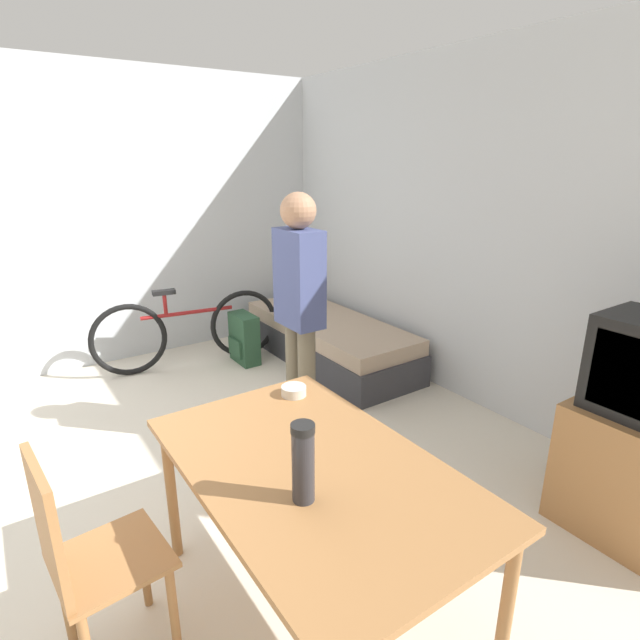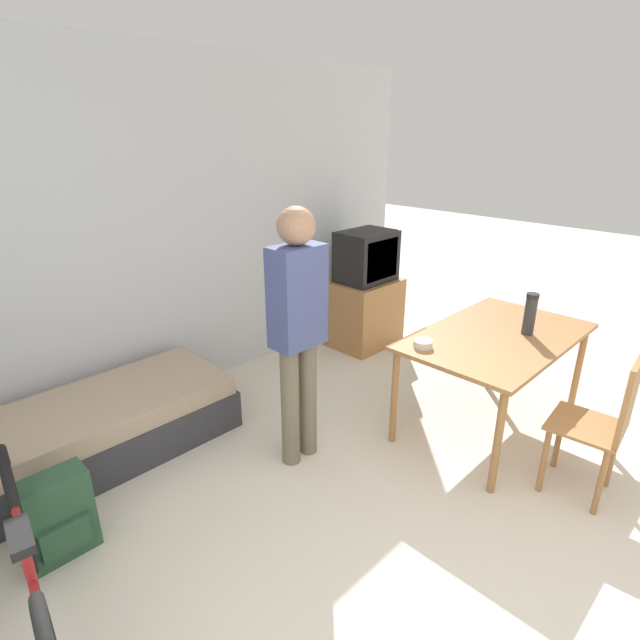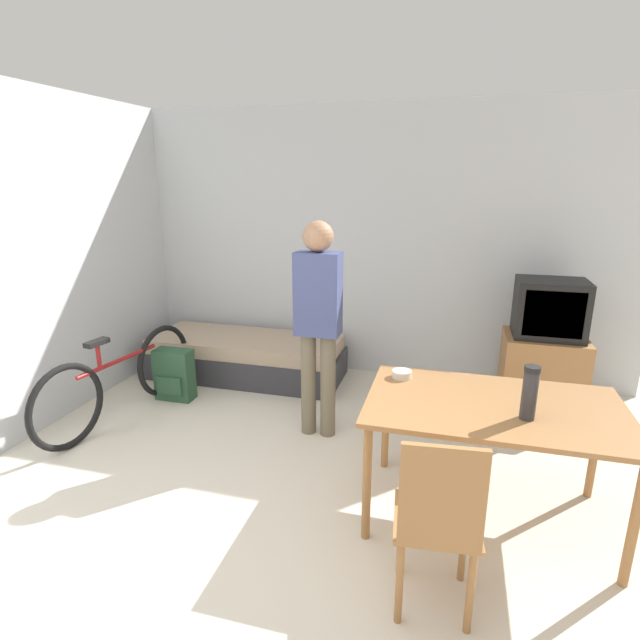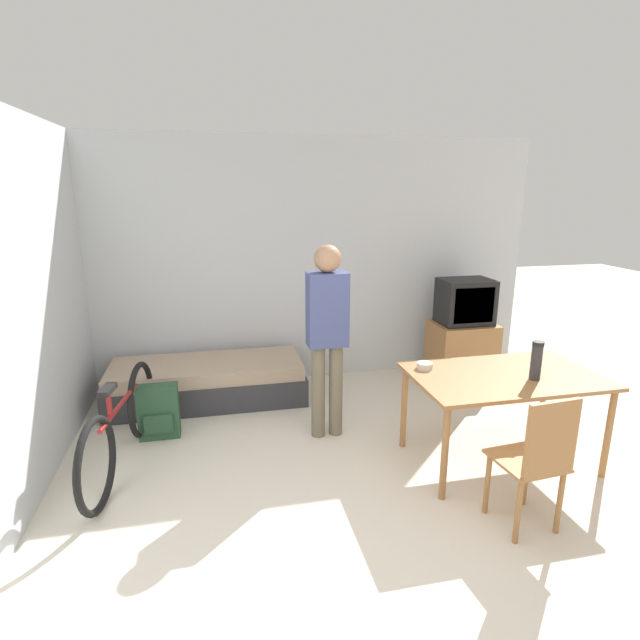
{
  "view_description": "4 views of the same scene",
  "coord_description": "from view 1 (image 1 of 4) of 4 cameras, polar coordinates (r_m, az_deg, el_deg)",
  "views": [
    {
      "loc": [
        2.67,
        0.11,
        1.91
      ],
      "look_at": [
        0.1,
        1.86,
        0.89
      ],
      "focal_mm": 28.0,
      "sensor_mm": 36.0,
      "label": 1
    },
    {
      "loc": [
        -1.95,
        -0.36,
        2.13
      ],
      "look_at": [
        0.23,
        1.8,
        0.93
      ],
      "focal_mm": 28.0,
      "sensor_mm": 36.0,
      "label": 2
    },
    {
      "loc": [
        0.97,
        -1.76,
        2.01
      ],
      "look_at": [
        0.01,
        1.76,
        0.96
      ],
      "focal_mm": 28.0,
      "sensor_mm": 36.0,
      "label": 3
    },
    {
      "loc": [
        -0.93,
        -2.21,
        2.17
      ],
      "look_at": [
        -0.04,
        1.89,
        1.04
      ],
      "focal_mm": 28.0,
      "sensor_mm": 36.0,
      "label": 4
    }
  ],
  "objects": [
    {
      "name": "backpack",
      "position": [
        4.87,
        -8.68,
        -2.13
      ],
      "size": [
        0.35,
        0.2,
        0.48
      ],
      "color": "#284C33",
      "rests_on": "ground_plane"
    },
    {
      "name": "thermos_flask",
      "position": [
        1.79,
        -1.94,
        -15.65
      ],
      "size": [
        0.08,
        0.08,
        0.3
      ],
      "color": "#2D2D33",
      "rests_on": "dining_table"
    },
    {
      "name": "wooden_chair",
      "position": [
        2.18,
        -25.41,
        -23.13
      ],
      "size": [
        0.43,
        0.43,
        0.95
      ],
      "color": "#9E6B3D",
      "rests_on": "ground_plane"
    },
    {
      "name": "wall_back",
      "position": [
        4.15,
        15.36,
        9.79
      ],
      "size": [
        5.44,
        0.06,
        2.7
      ],
      "color": "silver",
      "rests_on": "ground_plane"
    },
    {
      "name": "ground_plane",
      "position": [
        3.28,
        -31.16,
        -20.43
      ],
      "size": [
        20.0,
        20.0,
        0.0
      ],
      "primitive_type": "plane",
      "color": "beige"
    },
    {
      "name": "bicycle",
      "position": [
        4.87,
        -14.77,
        -1.15
      ],
      "size": [
        0.32,
        1.74,
        0.76
      ],
      "color": "black",
      "rests_on": "ground_plane"
    },
    {
      "name": "wall_left",
      "position": [
        5.17,
        -17.61,
        11.14
      ],
      "size": [
        0.06,
        4.21,
        2.7
      ],
      "color": "silver",
      "rests_on": "ground_plane"
    },
    {
      "name": "person_standing",
      "position": [
        3.28,
        -2.36,
        2.03
      ],
      "size": [
        0.34,
        0.23,
        1.71
      ],
      "color": "#6B604C",
      "rests_on": "ground_plane"
    },
    {
      "name": "daybed",
      "position": [
        4.87,
        0.98,
        -2.29
      ],
      "size": [
        1.98,
        0.77,
        0.42
      ],
      "color": "#333338",
      "rests_on": "ground_plane"
    },
    {
      "name": "dining_table",
      "position": [
        2.1,
        -0.82,
        -17.88
      ],
      "size": [
        1.45,
        0.89,
        0.75
      ],
      "color": "#9E6B3D",
      "rests_on": "ground_plane"
    },
    {
      "name": "mate_bowl",
      "position": [
        2.57,
        -3.02,
        -8.07
      ],
      "size": [
        0.13,
        0.13,
        0.05
      ],
      "color": "beige",
      "rests_on": "dining_table"
    }
  ]
}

